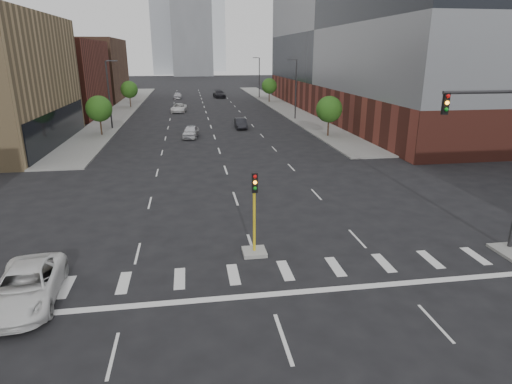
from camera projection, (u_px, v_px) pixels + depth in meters
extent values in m
plane|color=black|center=(296.00, 377.00, 13.71)|extent=(400.00, 400.00, 0.00)
cube|color=gray|center=(125.00, 108.00, 81.04)|extent=(5.00, 92.00, 0.15)
cube|color=gray|center=(280.00, 105.00, 85.44)|extent=(5.00, 92.00, 0.15)
cube|color=brown|center=(36.00, 79.00, 69.86)|extent=(20.00, 22.00, 12.00)
cube|color=brown|center=(74.00, 70.00, 94.14)|extent=(20.00, 24.00, 13.00)
cube|color=brown|center=(379.00, 99.00, 73.66)|extent=(24.00, 70.00, 5.00)
cube|color=slate|center=(385.00, 31.00, 70.26)|extent=(24.00, 70.00, 17.00)
cube|color=#B2B7BC|center=(173.00, 0.00, 208.49)|extent=(22.00, 22.00, 70.00)
cube|color=slate|center=(191.00, 26.00, 194.88)|extent=(18.00, 18.00, 44.00)
cube|color=#999993|center=(254.00, 252.00, 22.14)|extent=(1.20, 1.20, 0.20)
cylinder|color=gold|center=(254.00, 222.00, 21.62)|extent=(0.14, 0.14, 3.20)
cube|color=black|center=(255.00, 183.00, 20.80)|extent=(0.28, 0.18, 1.00)
sphere|color=red|center=(255.00, 176.00, 20.60)|extent=(0.18, 0.18, 0.18)
sphere|color=orange|center=(255.00, 182.00, 20.69)|extent=(0.18, 0.18, 0.18)
sphere|color=#0C7F19|center=(255.00, 188.00, 20.78)|extent=(0.18, 0.18, 0.18)
cylinder|color=#2D2D30|center=(493.00, 92.00, 19.85)|extent=(5.00, 0.16, 0.16)
cube|color=black|center=(446.00, 104.00, 19.66)|extent=(0.28, 0.18, 1.00)
sphere|color=red|center=(448.00, 96.00, 19.44)|extent=(0.18, 0.18, 0.18)
sphere|color=orange|center=(447.00, 103.00, 19.53)|extent=(0.18, 0.18, 0.18)
sphere|color=#0C7F19|center=(446.00, 109.00, 19.63)|extent=(0.18, 0.18, 0.18)
cylinder|color=#2D2D30|center=(296.00, 90.00, 65.99)|extent=(0.20, 0.20, 9.00)
cube|color=#2D2D30|center=(292.00, 60.00, 64.49)|extent=(1.40, 0.22, 0.15)
cylinder|color=#2D2D30|center=(259.00, 78.00, 98.89)|extent=(0.20, 0.20, 9.00)
cube|color=#2D2D30|center=(256.00, 58.00, 97.38)|extent=(1.40, 0.22, 0.15)
cylinder|color=#2D2D30|center=(109.00, 96.00, 57.34)|extent=(0.20, 0.20, 9.00)
cube|color=#2D2D30|center=(112.00, 61.00, 56.06)|extent=(1.40, 0.22, 0.15)
cylinder|color=#382619|center=(101.00, 128.00, 53.64)|extent=(0.20, 0.20, 1.75)
sphere|color=#1B4512|center=(99.00, 109.00, 52.90)|extent=(3.20, 3.20, 3.20)
cylinder|color=#382619|center=(130.00, 102.00, 81.83)|extent=(0.20, 0.20, 1.75)
sphere|color=#1B4512|center=(129.00, 89.00, 81.10)|extent=(3.20, 3.20, 3.20)
cylinder|color=#382619|center=(328.00, 129.00, 53.04)|extent=(0.20, 0.20, 1.75)
sphere|color=#1B4512|center=(329.00, 109.00, 52.31)|extent=(3.20, 3.20, 3.20)
cylinder|color=#382619|center=(269.00, 97.00, 90.64)|extent=(0.20, 0.20, 1.75)
sphere|color=#1B4512|center=(269.00, 86.00, 89.90)|extent=(3.20, 3.20, 3.20)
imported|color=silver|center=(191.00, 132.00, 52.57)|extent=(2.37, 4.53, 1.47)
imported|color=black|center=(241.00, 123.00, 59.07)|extent=(1.50, 4.21, 1.38)
imported|color=white|center=(179.00, 108.00, 75.59)|extent=(2.99, 5.44, 1.44)
imported|color=black|center=(219.00, 94.00, 100.24)|extent=(2.88, 6.10, 1.72)
imported|color=silver|center=(178.00, 95.00, 98.25)|extent=(1.85, 4.29, 1.44)
imported|color=white|center=(26.00, 286.00, 17.66)|extent=(2.90, 5.51, 1.48)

